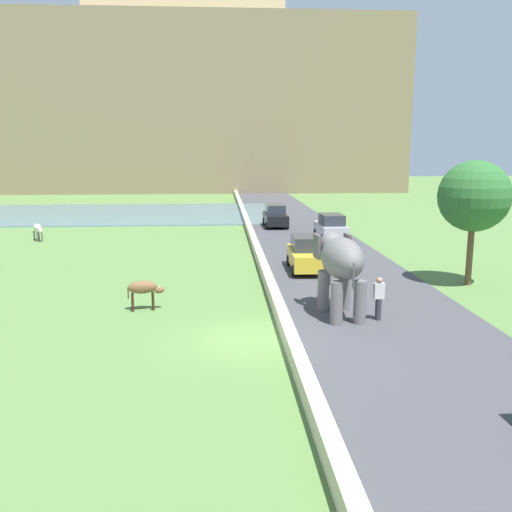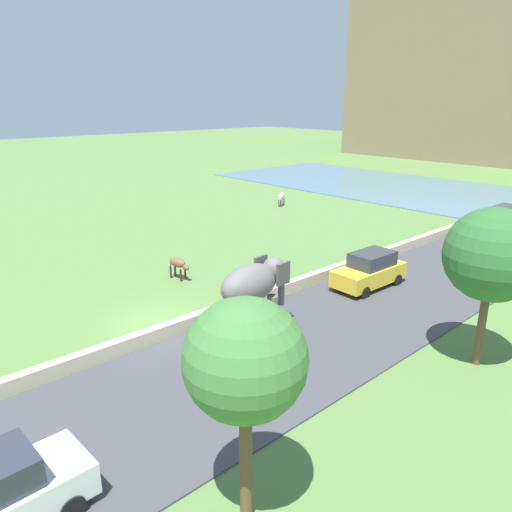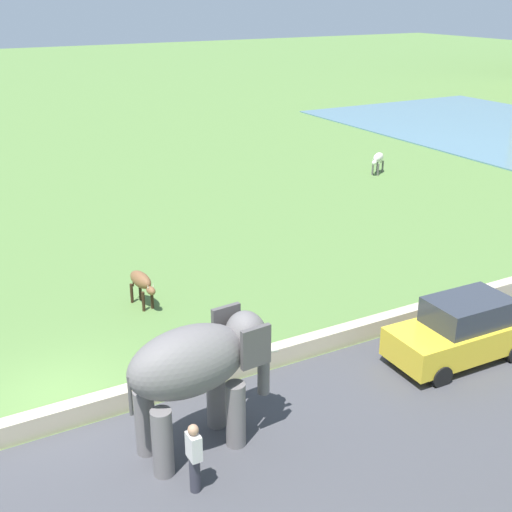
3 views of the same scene
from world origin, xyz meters
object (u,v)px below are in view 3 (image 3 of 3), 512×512
elephant (198,367)px  car_yellow (462,330)px  person_beside_elephant (194,457)px  cow_brown (142,282)px  cow_white (378,159)px

elephant → car_yellow: 7.78m
person_beside_elephant → car_yellow: car_yellow is taller
person_beside_elephant → cow_brown: (-8.58, 2.01, -0.04)m
person_beside_elephant → car_yellow: size_ratio=0.40×
car_yellow → cow_brown: size_ratio=2.85×
elephant → cow_white: 24.73m
elephant → cow_brown: 7.52m
elephant → cow_white: (-16.68, 18.22, -1.20)m
elephant → cow_brown: (-7.30, 1.31, -1.20)m
elephant → car_yellow: bearing=89.9°
car_yellow → cow_white: car_yellow is taller
cow_white → person_beside_elephant: bearing=-46.5°
car_yellow → elephant: bearing=-90.1°
person_beside_elephant → cow_white: (-17.96, 18.93, -0.04)m
cow_brown → car_yellow: bearing=41.1°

